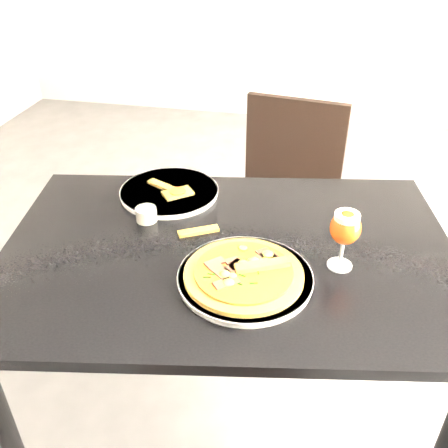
% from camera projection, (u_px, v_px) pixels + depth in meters
% --- Properties ---
extents(dining_table, '(1.32, 0.99, 0.75)m').
position_uv_depth(dining_table, '(228.00, 274.00, 1.37)').
color(dining_table, black).
rests_on(dining_table, ground).
extents(chair_far, '(0.47, 0.47, 0.90)m').
position_uv_depth(chair_far, '(283.00, 206.00, 1.99)').
color(chair_far, black).
rests_on(chair_far, ground).
extents(plate_main, '(0.45, 0.45, 0.02)m').
position_uv_depth(plate_main, '(245.00, 278.00, 1.21)').
color(plate_main, white).
rests_on(plate_main, dining_table).
extents(pizza, '(0.29, 0.29, 0.03)m').
position_uv_depth(pizza, '(244.00, 273.00, 1.19)').
color(pizza, olive).
rests_on(pizza, plate_main).
extents(plate_second, '(0.35, 0.35, 0.02)m').
position_uv_depth(plate_second, '(169.00, 192.00, 1.56)').
color(plate_second, white).
rests_on(plate_second, dining_table).
extents(crust_scraps, '(0.17, 0.12, 0.01)m').
position_uv_depth(crust_scraps, '(172.00, 190.00, 1.54)').
color(crust_scraps, olive).
rests_on(crust_scraps, plate_second).
extents(loose_crust, '(0.11, 0.08, 0.01)m').
position_uv_depth(loose_crust, '(198.00, 231.00, 1.38)').
color(loose_crust, olive).
rests_on(loose_crust, dining_table).
extents(sauce_cup, '(0.06, 0.06, 0.04)m').
position_uv_depth(sauce_cup, '(146.00, 214.00, 1.42)').
color(sauce_cup, silver).
rests_on(sauce_cup, dining_table).
extents(beer_glass, '(0.08, 0.08, 0.16)m').
position_uv_depth(beer_glass, '(345.00, 228.00, 1.20)').
color(beer_glass, silver).
rests_on(beer_glass, dining_table).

